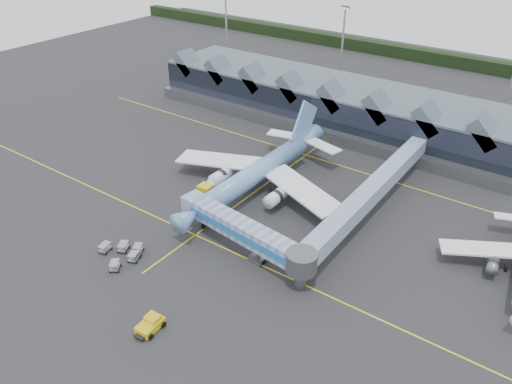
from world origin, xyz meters
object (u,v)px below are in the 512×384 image
Objects in this scene: main_airliner at (259,171)px; fuel_truck at (218,182)px; pushback_tug at (150,325)px; jet_bridge at (252,236)px.

main_airliner is 4.21× the size of fuel_truck.
main_airliner reaches higher than fuel_truck.
main_airliner is 9.89× the size of pushback_tug.
jet_bridge is 20.08m from pushback_tug.
jet_bridge is at bearing 79.85° from pushback_tug.
pushback_tug is (15.17, -32.43, -1.06)m from fuel_truck.
main_airliner is at bearing 129.13° from jet_bridge.
main_airliner is at bearing 99.77° from pushback_tug.
main_airliner reaches higher than jet_bridge.
main_airliner is 20.90m from jet_bridge.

